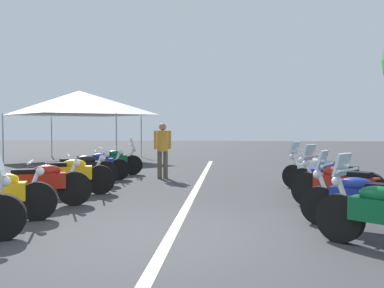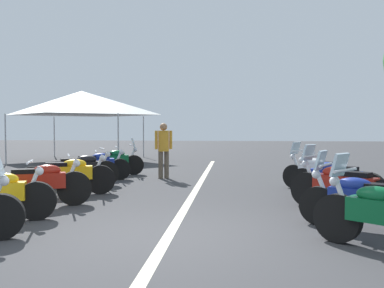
{
  "view_description": "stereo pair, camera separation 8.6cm",
  "coord_description": "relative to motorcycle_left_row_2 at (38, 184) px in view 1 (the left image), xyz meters",
  "views": [
    {
      "loc": [
        -5.82,
        -0.85,
        1.58
      ],
      "look_at": [
        3.59,
        0.0,
        1.18
      ],
      "focal_mm": 39.54,
      "sensor_mm": 36.0,
      "label": 1
    },
    {
      "loc": [
        -5.82,
        -0.93,
        1.58
      ],
      "look_at": [
        3.59,
        0.0,
        1.18
      ],
      "focal_mm": 39.54,
      "sensor_mm": 36.0,
      "label": 2
    }
  ],
  "objects": [
    {
      "name": "motorcycle_left_row_4",
      "position": [
        2.71,
        0.17,
        -0.0
      ],
      "size": [
        1.09,
        1.87,
        1.01
      ],
      "rotation": [
        0.0,
        0.0,
        -1.09
      ],
      "color": "black",
      "rests_on": "ground_plane"
    },
    {
      "name": "motorcycle_left_row_6",
      "position": [
        5.39,
        0.11,
        -0.0
      ],
      "size": [
        0.91,
        2.04,
        1.21
      ],
      "rotation": [
        0.0,
        0.0,
        -1.24
      ],
      "color": "black",
      "rests_on": "ground_plane"
    },
    {
      "name": "event_tent",
      "position": [
        10.98,
        3.16,
        2.18
      ],
      "size": [
        5.26,
        5.26,
        3.2
      ],
      "color": "white",
      "rests_on": "ground_plane"
    },
    {
      "name": "motorcycle_right_row_1",
      "position": [
        -1.29,
        -5.76,
        -0.01
      ],
      "size": [
        1.13,
        1.88,
        1.2
      ],
      "rotation": [
        0.0,
        0.0,
        1.08
      ],
      "color": "black",
      "rests_on": "ground_plane"
    },
    {
      "name": "lane_centre_stripe",
      "position": [
        2.02,
        -2.86,
        -0.47
      ],
      "size": [
        18.29,
        0.16,
        0.01
      ],
      "primitive_type": "cube",
      "color": "beige",
      "rests_on": "ground_plane"
    },
    {
      "name": "motorcycle_left_row_5",
      "position": [
        4.05,
        0.22,
        -0.02
      ],
      "size": [
        0.98,
        1.99,
        0.99
      ],
      "rotation": [
        0.0,
        0.0,
        -1.19
      ],
      "color": "black",
      "rests_on": "ground_plane"
    },
    {
      "name": "bystander_2",
      "position": [
        4.72,
        -1.68,
        0.51
      ],
      "size": [
        0.32,
        0.51,
        1.68
      ],
      "rotation": [
        0.0,
        0.0,
        3.47
      ],
      "color": "brown",
      "rests_on": "ground_plane"
    },
    {
      "name": "motorcycle_right_row_3",
      "position": [
        1.29,
        -5.9,
        -0.01
      ],
      "size": [
        1.34,
        1.76,
        1.01
      ],
      "rotation": [
        0.0,
        0.0,
        0.94
      ],
      "color": "black",
      "rests_on": "ground_plane"
    },
    {
      "name": "motorcycle_left_row_3",
      "position": [
        1.46,
        0.0,
        -0.0
      ],
      "size": [
        0.93,
        2.12,
        1.02
      ],
      "rotation": [
        0.0,
        0.0,
        -1.24
      ],
      "color": "black",
      "rests_on": "ground_plane"
    },
    {
      "name": "motorcycle_right_row_2",
      "position": [
        0.15,
        -5.81,
        0.01
      ],
      "size": [
        1.52,
        1.8,
        1.23
      ],
      "rotation": [
        0.0,
        0.0,
        0.88
      ],
      "color": "black",
      "rests_on": "ground_plane"
    },
    {
      "name": "motorcycle_right_row_4",
      "position": [
        2.7,
        -5.87,
        -0.01
      ],
      "size": [
        1.27,
        1.68,
        1.19
      ],
      "rotation": [
        0.0,
        0.0,
        0.95
      ],
      "color": "black",
      "rests_on": "ground_plane"
    },
    {
      "name": "motorcycle_left_row_2",
      "position": [
        0.0,
        0.0,
        0.0
      ],
      "size": [
        1.02,
        1.94,
        1.02
      ],
      "rotation": [
        0.0,
        0.0,
        -1.15
      ],
      "color": "black",
      "rests_on": "ground_plane"
    },
    {
      "name": "ground_plane",
      "position": [
        -2.03,
        -2.86,
        -0.47
      ],
      "size": [
        80.0,
        80.0,
        0.0
      ],
      "primitive_type": "plane",
      "color": "#38383A"
    }
  ]
}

